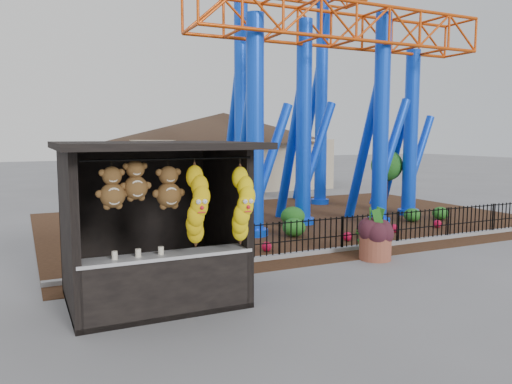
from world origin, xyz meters
name	(u,v)px	position (x,y,z in m)	size (l,w,h in m)	color
ground	(314,296)	(0.00, 0.00, 0.00)	(120.00, 120.00, 0.00)	slate
mulch_bed	(292,221)	(4.00, 8.00, 0.01)	(18.00, 12.00, 0.02)	#331E11
curb	(376,245)	(4.00, 3.00, 0.06)	(18.00, 0.18, 0.12)	gray
prize_booth	(157,226)	(-2.98, 0.91, 1.52)	(3.50, 3.40, 3.12)	black
picket_fence	(401,228)	(4.90, 3.00, 0.50)	(12.20, 0.06, 1.00)	black
roller_coaster	(316,51)	(5.12, 8.23, 6.44)	(11.00, 6.37, 10.82)	blue
terracotta_planter	(375,247)	(3.04, 1.87, 0.32)	(0.83, 0.83, 0.64)	#964B36
planter_foliage	(376,223)	(3.04, 1.87, 0.96)	(0.70, 0.70, 0.64)	#34151D
potted_plant	(369,237)	(3.28, 2.45, 0.47)	(0.84, 0.73, 0.93)	#2C5619
landscaping	(347,221)	(4.76, 5.51, 0.32)	(8.87, 3.80, 0.69)	#205D1B
pavilion	(224,138)	(6.00, 20.00, 3.07)	(15.00, 15.00, 4.80)	#BFAD8C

